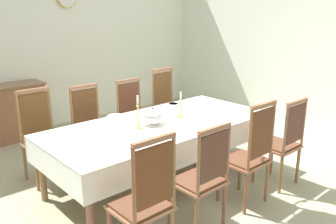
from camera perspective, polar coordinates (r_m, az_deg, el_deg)
ground at (r=4.40m, az=-0.32°, el=-11.68°), size 6.40×6.14×0.04m
back_wall at (r=6.56m, az=-19.04°, el=12.33°), size 6.40×0.08×3.39m
right_wall at (r=6.51m, az=22.12°, el=12.01°), size 0.08×6.14×3.39m
dining_table at (r=4.18m, az=-1.21°, el=-2.66°), size 2.71×1.22×0.75m
tablecloth at (r=4.18m, az=-1.21°, el=-2.53°), size 2.73×1.24×0.29m
chair_south_a at (r=2.91m, az=-3.70°, el=-13.85°), size 0.44×0.42×1.14m
chair_north_a at (r=4.55m, az=-19.73°, el=-3.50°), size 0.44×0.42×1.12m
chair_south_b at (r=3.33m, az=5.56°, el=-10.25°), size 0.44×0.42×1.07m
chair_north_b at (r=4.82m, az=-12.33°, el=-2.00°), size 0.44×0.42×1.08m
chair_south_c at (r=3.83m, az=13.02°, el=-6.53°), size 0.44×0.42×1.15m
chair_north_c at (r=5.19m, az=-5.46°, el=-0.44°), size 0.44×0.42×1.07m
chair_south_d at (r=4.36m, az=18.00°, el=-4.44°), size 0.44×0.42×1.07m
chair_north_d at (r=5.59m, az=-0.07°, el=1.12°), size 0.44×0.42×1.15m
soup_tureen at (r=4.06m, az=-2.48°, el=-0.70°), size 0.26×0.26×0.21m
candlestick_west at (r=3.92m, az=-4.84°, el=-0.51°), size 0.07×0.07×0.38m
candlestick_east at (r=4.33m, az=2.05°, el=0.74°), size 0.07×0.07×0.32m
bowl_near_left at (r=4.36m, az=-8.47°, el=-0.74°), size 0.20×0.20×0.04m
bowl_near_right at (r=4.91m, az=0.87°, el=1.25°), size 0.16×0.16×0.03m
spoon_primary at (r=4.32m, az=-10.15°, el=-1.24°), size 0.06×0.17×0.01m
spoon_secondary at (r=5.00m, az=1.53°, el=1.39°), size 0.05×0.18×0.01m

